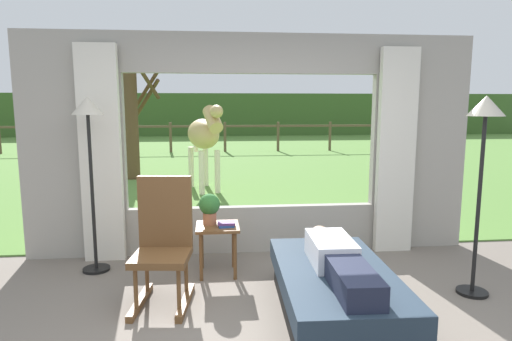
{
  "coord_description": "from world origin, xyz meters",
  "views": [
    {
      "loc": [
        -0.46,
        -2.82,
        1.75
      ],
      "look_at": [
        0.0,
        1.8,
        1.05
      ],
      "focal_mm": 30.72,
      "sensor_mm": 36.0,
      "label": 1
    }
  ],
  "objects_px": {
    "floor_lamp_right": "(484,136)",
    "horse": "(204,135)",
    "book_stack": "(226,224)",
    "reclining_person": "(337,259)",
    "rocking_chair": "(164,242)",
    "potted_plant": "(210,207)",
    "pasture_tree": "(132,119)",
    "floor_lamp_left": "(89,132)",
    "side_table": "(218,234)",
    "recliner_sofa": "(335,292)"
  },
  "relations": [
    {
      "from": "side_table",
      "to": "potted_plant",
      "type": "xyz_separation_m",
      "value": [
        -0.08,
        0.06,
        0.28
      ]
    },
    {
      "from": "floor_lamp_left",
      "to": "floor_lamp_right",
      "type": "height_order",
      "value": "same"
    },
    {
      "from": "potted_plant",
      "to": "floor_lamp_right",
      "type": "xyz_separation_m",
      "value": [
        2.44,
        -0.79,
        0.77
      ]
    },
    {
      "from": "reclining_person",
      "to": "floor_lamp_left",
      "type": "distance_m",
      "value": 2.77
    },
    {
      "from": "pasture_tree",
      "to": "book_stack",
      "type": "bearing_deg",
      "value": -72.12
    },
    {
      "from": "side_table",
      "to": "horse",
      "type": "height_order",
      "value": "horse"
    },
    {
      "from": "recliner_sofa",
      "to": "floor_lamp_right",
      "type": "relative_size",
      "value": 0.94
    },
    {
      "from": "floor_lamp_left",
      "to": "floor_lamp_right",
      "type": "distance_m",
      "value": 3.77
    },
    {
      "from": "recliner_sofa",
      "to": "reclining_person",
      "type": "xyz_separation_m",
      "value": [
        -0.0,
        -0.05,
        0.3
      ]
    },
    {
      "from": "potted_plant",
      "to": "pasture_tree",
      "type": "height_order",
      "value": "pasture_tree"
    },
    {
      "from": "floor_lamp_right",
      "to": "horse",
      "type": "height_order",
      "value": "floor_lamp_right"
    },
    {
      "from": "recliner_sofa",
      "to": "pasture_tree",
      "type": "bearing_deg",
      "value": 113.46
    },
    {
      "from": "rocking_chair",
      "to": "book_stack",
      "type": "bearing_deg",
      "value": 49.32
    },
    {
      "from": "recliner_sofa",
      "to": "rocking_chair",
      "type": "distance_m",
      "value": 1.54
    },
    {
      "from": "potted_plant",
      "to": "pasture_tree",
      "type": "relative_size",
      "value": 0.1
    },
    {
      "from": "floor_lamp_left",
      "to": "floor_lamp_right",
      "type": "xyz_separation_m",
      "value": [
        3.65,
        -0.94,
        -0.0
      ]
    },
    {
      "from": "book_stack",
      "to": "floor_lamp_right",
      "type": "xyz_separation_m",
      "value": [
        2.27,
        -0.68,
        0.93
      ]
    },
    {
      "from": "side_table",
      "to": "floor_lamp_left",
      "type": "xyz_separation_m",
      "value": [
        -1.29,
        0.22,
        1.05
      ]
    },
    {
      "from": "recliner_sofa",
      "to": "side_table",
      "type": "bearing_deg",
      "value": 133.64
    },
    {
      "from": "potted_plant",
      "to": "horse",
      "type": "height_order",
      "value": "horse"
    },
    {
      "from": "recliner_sofa",
      "to": "potted_plant",
      "type": "bearing_deg",
      "value": 134.38
    },
    {
      "from": "reclining_person",
      "to": "floor_lamp_right",
      "type": "xyz_separation_m",
      "value": [
        1.41,
        0.38,
        0.95
      ]
    },
    {
      "from": "side_table",
      "to": "pasture_tree",
      "type": "bearing_deg",
      "value": 107.29
    },
    {
      "from": "recliner_sofa",
      "to": "horse",
      "type": "xyz_separation_m",
      "value": [
        -1.15,
        5.51,
        0.94
      ]
    },
    {
      "from": "reclining_person",
      "to": "floor_lamp_left",
      "type": "bearing_deg",
      "value": 151.2
    },
    {
      "from": "recliner_sofa",
      "to": "pasture_tree",
      "type": "distance_m",
      "value": 7.8
    },
    {
      "from": "rocking_chair",
      "to": "pasture_tree",
      "type": "height_order",
      "value": "pasture_tree"
    },
    {
      "from": "pasture_tree",
      "to": "horse",
      "type": "bearing_deg",
      "value": -44.21
    },
    {
      "from": "recliner_sofa",
      "to": "potted_plant",
      "type": "distance_m",
      "value": 1.59
    },
    {
      "from": "book_stack",
      "to": "floor_lamp_right",
      "type": "distance_m",
      "value": 2.55
    },
    {
      "from": "reclining_person",
      "to": "pasture_tree",
      "type": "xyz_separation_m",
      "value": [
        -2.85,
        7.21,
        0.9
      ]
    },
    {
      "from": "recliner_sofa",
      "to": "rocking_chair",
      "type": "height_order",
      "value": "rocking_chair"
    },
    {
      "from": "recliner_sofa",
      "to": "floor_lamp_left",
      "type": "height_order",
      "value": "floor_lamp_left"
    },
    {
      "from": "recliner_sofa",
      "to": "potted_plant",
      "type": "xyz_separation_m",
      "value": [
        -1.02,
        1.12,
        0.48
      ]
    },
    {
      "from": "reclining_person",
      "to": "rocking_chair",
      "type": "height_order",
      "value": "rocking_chair"
    },
    {
      "from": "book_stack",
      "to": "horse",
      "type": "height_order",
      "value": "horse"
    },
    {
      "from": "reclining_person",
      "to": "horse",
      "type": "distance_m",
      "value": 5.71
    },
    {
      "from": "reclining_person",
      "to": "book_stack",
      "type": "bearing_deg",
      "value": 130.95
    },
    {
      "from": "side_table",
      "to": "book_stack",
      "type": "relative_size",
      "value": 2.94
    },
    {
      "from": "floor_lamp_left",
      "to": "book_stack",
      "type": "bearing_deg",
      "value": -11.01
    },
    {
      "from": "floor_lamp_right",
      "to": "side_table",
      "type": "bearing_deg",
      "value": 162.85
    },
    {
      "from": "pasture_tree",
      "to": "floor_lamp_left",
      "type": "bearing_deg",
      "value": -84.09
    },
    {
      "from": "side_table",
      "to": "floor_lamp_left",
      "type": "height_order",
      "value": "floor_lamp_left"
    },
    {
      "from": "book_stack",
      "to": "pasture_tree",
      "type": "height_order",
      "value": "pasture_tree"
    },
    {
      "from": "reclining_person",
      "to": "rocking_chair",
      "type": "distance_m",
      "value": 1.52
    },
    {
      "from": "floor_lamp_left",
      "to": "horse",
      "type": "height_order",
      "value": "floor_lamp_left"
    },
    {
      "from": "book_stack",
      "to": "floor_lamp_right",
      "type": "height_order",
      "value": "floor_lamp_right"
    },
    {
      "from": "potted_plant",
      "to": "floor_lamp_right",
      "type": "height_order",
      "value": "floor_lamp_right"
    },
    {
      "from": "potted_plant",
      "to": "floor_lamp_right",
      "type": "relative_size",
      "value": 0.17
    },
    {
      "from": "side_table",
      "to": "pasture_tree",
      "type": "relative_size",
      "value": 0.16
    }
  ]
}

